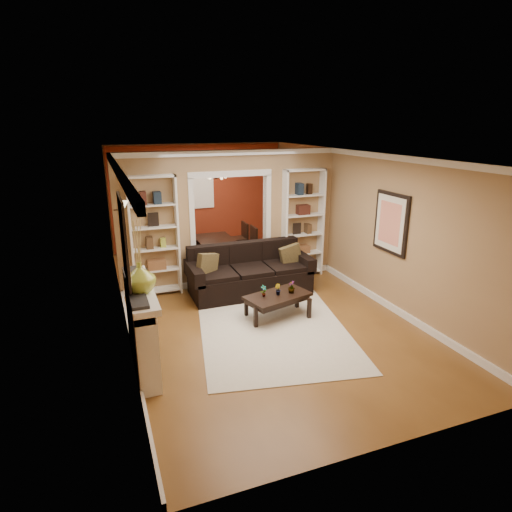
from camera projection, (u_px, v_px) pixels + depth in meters
name	position (u px, v px, depth m)	size (l,w,h in m)	color
floor	(251.00, 302.00, 7.98)	(8.00, 8.00, 0.00)	brown
ceiling	(250.00, 154.00, 7.17)	(8.00, 8.00, 0.00)	white
wall_back	(198.00, 197.00, 11.15)	(8.00, 8.00, 0.00)	#A27F55
wall_front	(395.00, 330.00, 4.00)	(8.00, 8.00, 0.00)	#A27F55
wall_left	(118.00, 244.00, 6.82)	(8.00, 8.00, 0.00)	#A27F55
wall_right	(359.00, 222.00, 8.33)	(8.00, 8.00, 0.00)	#A27F55
partition_wall	(230.00, 218.00, 8.65)	(4.50, 0.15, 2.70)	#A27F55
red_back_panel	(199.00, 198.00, 11.13)	(4.44, 0.04, 2.64)	maroon
dining_window	(199.00, 189.00, 11.03)	(0.78, 0.03, 0.98)	#8CA5CC
area_rug	(272.00, 328.00, 6.98)	(2.31, 3.24, 0.01)	beige
sofa	(250.00, 270.00, 8.29)	(2.40, 1.03, 0.94)	black
pillow_left	(207.00, 265.00, 7.93)	(0.44, 0.13, 0.44)	brown
pillow_right	(290.00, 256.00, 8.50)	(0.41, 0.12, 0.41)	brown
coffee_table	(278.00, 306.00, 7.31)	(1.09, 0.59, 0.41)	black
plant_left	(264.00, 291.00, 7.13)	(0.11, 0.07, 0.21)	#336626
plant_center	(278.00, 290.00, 7.22)	(0.10, 0.08, 0.19)	#336626
plant_right	(291.00, 287.00, 7.30)	(0.12, 0.12, 0.21)	#336626
bookshelf_left	(154.00, 237.00, 8.04)	(0.90, 0.30, 2.30)	white
bookshelf_right	(303.00, 224.00, 9.08)	(0.90, 0.30, 2.30)	white
fireplace	(143.00, 326.00, 5.77)	(0.32, 1.70, 1.16)	white
vase	(140.00, 277.00, 5.33)	(0.39, 0.39, 0.40)	#9BAD37
mirror	(124.00, 240.00, 5.35)	(0.03, 0.95, 1.10)	silver
wall_sconce	(119.00, 208.00, 7.20)	(0.18, 0.18, 0.22)	#FFE0A5
framed_art	(391.00, 223.00, 7.36)	(0.04, 0.85, 1.05)	black
dining_table	(218.00, 251.00, 10.19)	(0.86, 1.55, 0.54)	black
dining_chair_nw	(198.00, 250.00, 9.68)	(0.44, 0.44, 0.90)	black
dining_chair_ne	(244.00, 245.00, 10.05)	(0.44, 0.44, 0.90)	black
dining_chair_sw	(192.00, 245.00, 10.23)	(0.39, 0.39, 0.80)	black
dining_chair_se	(236.00, 239.00, 10.59)	(0.43, 0.43, 0.87)	black
chandelier	(210.00, 177.00, 9.79)	(0.50, 0.50, 0.30)	#2F2015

